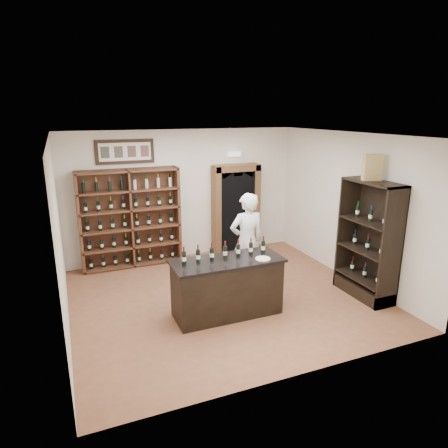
{
  "coord_description": "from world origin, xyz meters",
  "views": [
    {
      "loc": [
        -2.61,
        -6.35,
        3.4
      ],
      "look_at": [
        0.11,
        0.3,
        1.35
      ],
      "focal_mm": 32.0,
      "sensor_mm": 36.0,
      "label": 1
    }
  ],
  "objects_px": {
    "wine_crate": "(372,167)",
    "wine_shelf": "(130,218)",
    "shopkeeper": "(247,242)",
    "counter_bottle_0": "(184,258)",
    "side_cabinet": "(368,258)",
    "tasting_counter": "(227,288)"
  },
  "relations": [
    {
      "from": "counter_bottle_0",
      "to": "shopkeeper",
      "type": "bearing_deg",
      "value": 27.36
    },
    {
      "from": "counter_bottle_0",
      "to": "side_cabinet",
      "type": "distance_m",
      "value": 3.48
    },
    {
      "from": "tasting_counter",
      "to": "counter_bottle_0",
      "type": "bearing_deg",
      "value": 172.97
    },
    {
      "from": "tasting_counter",
      "to": "shopkeeper",
      "type": "height_order",
      "value": "shopkeeper"
    },
    {
      "from": "shopkeeper",
      "to": "wine_shelf",
      "type": "bearing_deg",
      "value": -48.19
    },
    {
      "from": "side_cabinet",
      "to": "wine_shelf",
      "type": "bearing_deg",
      "value": 139.79
    },
    {
      "from": "side_cabinet",
      "to": "shopkeeper",
      "type": "bearing_deg",
      "value": 149.28
    },
    {
      "from": "wine_shelf",
      "to": "shopkeeper",
      "type": "relative_size",
      "value": 1.15
    },
    {
      "from": "wine_crate",
      "to": "wine_shelf",
      "type": "bearing_deg",
      "value": 158.36
    },
    {
      "from": "tasting_counter",
      "to": "wine_shelf",
      "type": "bearing_deg",
      "value": 110.56
    },
    {
      "from": "counter_bottle_0",
      "to": "wine_shelf",
      "type": "bearing_deg",
      "value": 97.61
    },
    {
      "from": "tasting_counter",
      "to": "wine_crate",
      "type": "bearing_deg",
      "value": -4.82
    },
    {
      "from": "counter_bottle_0",
      "to": "side_cabinet",
      "type": "relative_size",
      "value": 0.14
    },
    {
      "from": "wine_shelf",
      "to": "counter_bottle_0",
      "type": "height_order",
      "value": "wine_shelf"
    },
    {
      "from": "tasting_counter",
      "to": "side_cabinet",
      "type": "distance_m",
      "value": 2.75
    },
    {
      "from": "wine_shelf",
      "to": "tasting_counter",
      "type": "bearing_deg",
      "value": -69.44
    },
    {
      "from": "wine_shelf",
      "to": "side_cabinet",
      "type": "distance_m",
      "value": 5.02
    },
    {
      "from": "wine_shelf",
      "to": "wine_crate",
      "type": "height_order",
      "value": "wine_crate"
    },
    {
      "from": "tasting_counter",
      "to": "wine_crate",
      "type": "relative_size",
      "value": 4.04
    },
    {
      "from": "wine_shelf",
      "to": "tasting_counter",
      "type": "distance_m",
      "value": 3.19
    },
    {
      "from": "side_cabinet",
      "to": "counter_bottle_0",
      "type": "bearing_deg",
      "value": 173.56
    },
    {
      "from": "wine_shelf",
      "to": "shopkeeper",
      "type": "bearing_deg",
      "value": -47.91
    }
  ]
}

